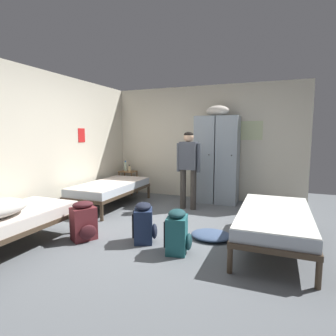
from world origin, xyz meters
TOP-DOWN VIEW (x-y plane):
  - ground_plane at (0.00, 0.00)m, footprint 7.80×7.80m
  - room_backdrop at (-1.14, 1.17)m, footprint 4.38×4.93m
  - locker_bank at (0.37, 2.16)m, footprint 0.90×0.55m
  - shelf_unit at (-1.83, 2.17)m, footprint 0.38×0.30m
  - bed_left_front at (-1.58, -1.41)m, footprint 0.90×1.90m
  - bed_right at (1.58, 0.03)m, footprint 0.90×1.90m
  - bed_left_rear at (-1.58, 1.02)m, footprint 0.90×1.90m
  - person_traveler at (-0.03, 1.39)m, footprint 0.48×0.19m
  - water_bottle at (-1.91, 2.19)m, footprint 0.07×0.07m
  - lotion_bottle at (-1.76, 2.13)m, footprint 0.05×0.05m
  - backpack_teal at (0.47, -0.60)m, footprint 0.38×0.36m
  - backpack_navy at (-0.08, -0.45)m, footprint 0.40×0.39m
  - backpack_maroon at (-0.90, -0.69)m, footprint 0.41×0.40m
  - clothes_pile_denim at (0.75, 0.01)m, footprint 0.57×0.49m

SIDE VIEW (x-z plane):
  - ground_plane at x=0.00m, z-range 0.00..0.00m
  - clothes_pile_denim at x=0.75m, z-range 0.00..0.10m
  - backpack_teal at x=0.47m, z-range -0.02..0.53m
  - backpack_navy at x=-0.08m, z-range -0.02..0.53m
  - backpack_maroon at x=-0.90m, z-range -0.02..0.53m
  - shelf_unit at x=-1.83m, z-range 0.06..0.63m
  - bed_left_front at x=-1.58m, z-range 0.14..0.63m
  - bed_right at x=1.58m, z-range 0.14..0.63m
  - bed_left_rear at x=-1.58m, z-range 0.14..0.63m
  - lotion_bottle at x=-1.76m, z-range 0.56..0.72m
  - water_bottle at x=-1.91m, z-range 0.56..0.81m
  - person_traveler at x=-0.03m, z-range 0.16..1.68m
  - locker_bank at x=0.37m, z-range -0.07..2.00m
  - room_backdrop at x=-1.14m, z-range 0.00..2.55m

